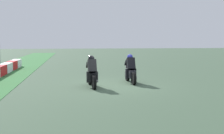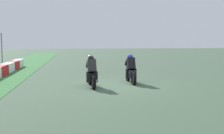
% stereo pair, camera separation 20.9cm
% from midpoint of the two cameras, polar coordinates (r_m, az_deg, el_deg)
% --- Properties ---
extents(ground_plane, '(120.00, 120.00, 0.00)m').
position_cam_midpoint_polar(ground_plane, '(13.93, -0.22, -3.73)').
color(ground_plane, '#3D553E').
extents(rider_lane_a, '(2.04, 0.54, 1.51)m').
position_cam_midpoint_polar(rider_lane_a, '(14.61, 3.40, -0.84)').
color(rider_lane_a, black).
rests_on(rider_lane_a, ground_plane).
extents(rider_lane_b, '(2.04, 0.55, 1.51)m').
position_cam_midpoint_polar(rider_lane_b, '(13.36, -4.60, -1.45)').
color(rider_lane_b, black).
rests_on(rider_lane_b, ground_plane).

